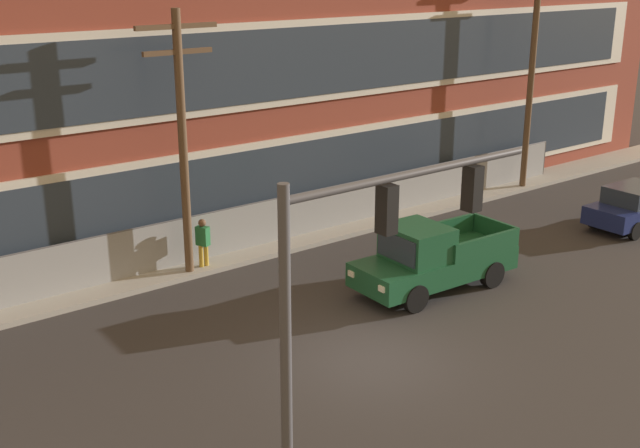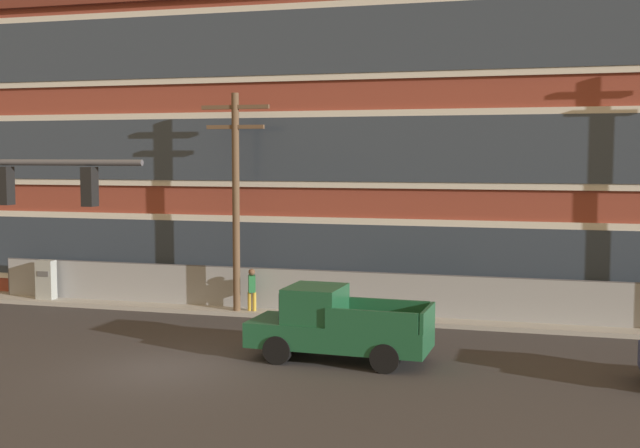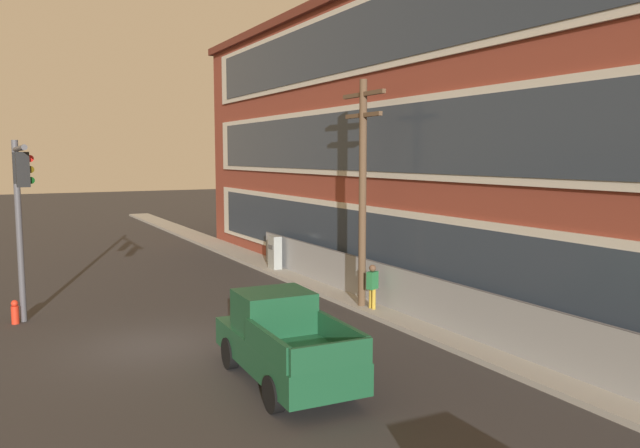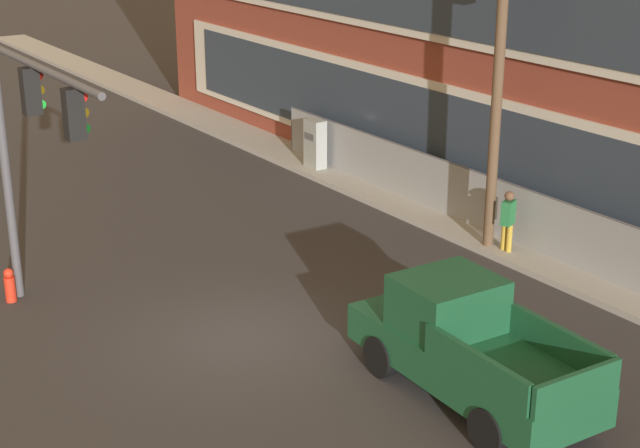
% 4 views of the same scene
% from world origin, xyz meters
% --- Properties ---
extents(ground_plane, '(160.00, 160.00, 0.00)m').
position_xyz_m(ground_plane, '(0.00, 0.00, 0.00)').
color(ground_plane, '#333030').
extents(sidewalk_building_side, '(80.00, 1.67, 0.16)m').
position_xyz_m(sidewalk_building_side, '(0.00, 8.01, 0.08)').
color(sidewalk_building_side, '#9E9B93').
rests_on(sidewalk_building_side, ground).
extents(brick_mill_building, '(46.20, 10.47, 11.97)m').
position_xyz_m(brick_mill_building, '(2.38, 13.78, 6.00)').
color(brick_mill_building, brown).
rests_on(brick_mill_building, ground).
extents(chain_link_fence, '(28.26, 0.06, 1.66)m').
position_xyz_m(chain_link_fence, '(3.29, 8.19, 0.85)').
color(chain_link_fence, gray).
rests_on(chain_link_fence, ground).
extents(traffic_signal_mast, '(5.89, 0.43, 5.89)m').
position_xyz_m(traffic_signal_mast, '(-2.93, -3.05, 4.21)').
color(traffic_signal_mast, '#4C4C51').
rests_on(traffic_signal_mast, ground).
extents(pickup_truck_dark_green, '(5.19, 2.17, 2.08)m').
position_xyz_m(pickup_truck_dark_green, '(4.26, 2.20, 0.97)').
color(pickup_truck_dark_green, '#194C2D').
rests_on(pickup_truck_dark_green, ground).
extents(utility_pole_near_corner, '(2.53, 0.26, 7.97)m').
position_xyz_m(utility_pole_near_corner, '(-0.76, 7.53, 4.44)').
color(utility_pole_near_corner, brown).
rests_on(utility_pole_near_corner, ground).
extents(electrical_cabinet, '(0.71, 0.43, 1.69)m').
position_xyz_m(electrical_cabinet, '(-8.81, 7.76, 0.84)').
color(electrical_cabinet, '#939993').
rests_on(electrical_cabinet, ground).
extents(pedestrian_near_cabinet, '(0.38, 0.46, 1.69)m').
position_xyz_m(pedestrian_near_cabinet, '(-0.21, 7.61, 0.97)').
color(pedestrian_near_cabinet, '#B7932D').
rests_on(pedestrian_near_cabinet, ground).
extents(fire_hydrant, '(0.24, 0.24, 0.78)m').
position_xyz_m(fire_hydrant, '(-4.44, -3.31, 0.38)').
color(fire_hydrant, red).
rests_on(fire_hydrant, ground).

